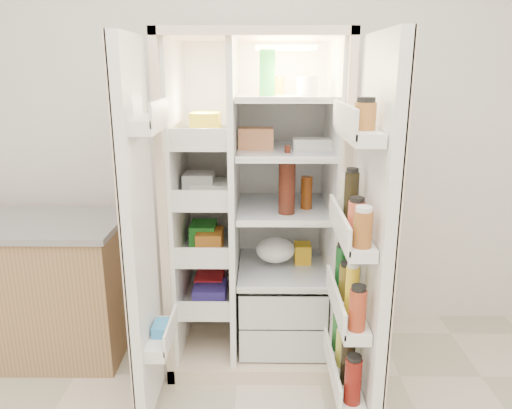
{
  "coord_description": "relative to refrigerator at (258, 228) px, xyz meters",
  "views": [
    {
      "loc": [
        0.12,
        -0.96,
        1.63
      ],
      "look_at": [
        0.1,
        1.25,
        1.0
      ],
      "focal_mm": 34.0,
      "sensor_mm": 36.0,
      "label": 1
    }
  ],
  "objects": [
    {
      "name": "wall_back",
      "position": [
        -0.11,
        0.35,
        0.61
      ],
      "size": [
        4.0,
        0.02,
        2.7
      ],
      "primitive_type": "cube",
      "color": "silver",
      "rests_on": "floor"
    },
    {
      "name": "refrigerator",
      "position": [
        0.0,
        0.0,
        0.0
      ],
      "size": [
        0.92,
        0.7,
        1.8
      ],
      "color": "beige",
      "rests_on": "floor"
    },
    {
      "name": "freezer_door",
      "position": [
        -0.51,
        -0.6,
        0.15
      ],
      "size": [
        0.15,
        0.4,
        1.72
      ],
      "color": "white",
      "rests_on": "floor"
    },
    {
      "name": "fridge_door",
      "position": [
        0.47,
        -0.7,
        0.13
      ],
      "size": [
        0.17,
        0.58,
        1.72
      ],
      "color": "white",
      "rests_on": "floor"
    },
    {
      "name": "kitchen_counter",
      "position": [
        -1.32,
        -0.08,
        -0.34
      ],
      "size": [
        1.11,
        0.59,
        0.81
      ],
      "color": "#9F794F",
      "rests_on": "floor"
    }
  ]
}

